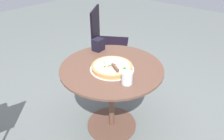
{
  "coord_description": "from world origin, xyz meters",
  "views": [
    {
      "loc": [
        -0.99,
        1.12,
        1.57
      ],
      "look_at": [
        -0.03,
        0.03,
        0.68
      ],
      "focal_mm": 32.86,
      "sensor_mm": 36.0,
      "label": 1
    }
  ],
  "objects": [
    {
      "name": "drinking_cup",
      "position": [
        -0.25,
        0.11,
        0.74
      ],
      "size": [
        0.08,
        0.08,
        0.1
      ],
      "primitive_type": "cylinder",
      "color": "white",
      "rests_on": "patio_table"
    },
    {
      "name": "patio_chair_near",
      "position": [
        0.75,
        -0.71,
        0.52
      ],
      "size": [
        0.6,
        0.6,
        0.9
      ],
      "color": "black",
      "rests_on": "ground"
    },
    {
      "name": "pizza_on_tray",
      "position": [
        -0.03,
        0.03,
        0.71
      ],
      "size": [
        0.37,
        0.37,
        0.05
      ],
      "color": "silver",
      "rests_on": "patio_table"
    },
    {
      "name": "pizza_server",
      "position": [
        -0.05,
        0.05,
        0.75
      ],
      "size": [
        0.21,
        0.13,
        0.02
      ],
      "color": "silver",
      "rests_on": "pizza_on_tray"
    },
    {
      "name": "patio_table",
      "position": [
        0.0,
        0.0,
        0.5
      ],
      "size": [
        0.88,
        0.88,
        0.69
      ],
      "color": "brown",
      "rests_on": "ground"
    },
    {
      "name": "napkin_dispenser",
      "position": [
        0.31,
        -0.15,
        0.75
      ],
      "size": [
        0.1,
        0.11,
        0.12
      ],
      "primitive_type": "cube",
      "rotation": [
        0.0,
        0.0,
        1.66
      ],
      "color": "black",
      "rests_on": "patio_table"
    },
    {
      "name": "ground_plane",
      "position": [
        0.0,
        0.0,
        0.0
      ],
      "size": [
        10.0,
        10.0,
        0.0
      ],
      "primitive_type": "plane",
      "color": "slate"
    }
  ]
}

